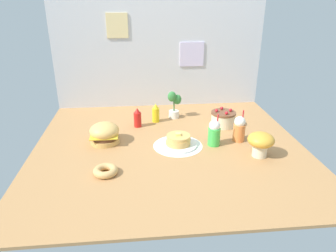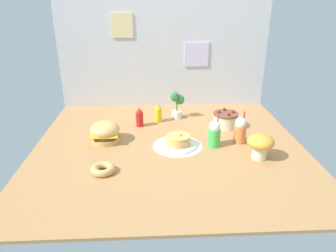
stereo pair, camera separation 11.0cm
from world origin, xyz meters
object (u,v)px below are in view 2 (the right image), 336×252
(cream_soda_cup, at_px, (214,134))
(potted_plant, at_px, (177,104))
(mushroom_stool, at_px, (260,144))
(donut_pink_glaze, at_px, (103,169))
(orange_float_cup, at_px, (240,130))
(pancake_stack, at_px, (178,141))
(layer_cake, at_px, (225,120))
(ketchup_bottle, at_px, (139,117))
(mustard_bottle, at_px, (158,113))
(burger, at_px, (105,132))

(cream_soda_cup, height_order, potted_plant, potted_plant)
(mushroom_stool, bearing_deg, donut_pink_glaze, -172.65)
(orange_float_cup, relative_size, donut_pink_glaze, 1.61)
(pancake_stack, relative_size, layer_cake, 1.36)
(layer_cake, height_order, ketchup_bottle, ketchup_bottle)
(mustard_bottle, height_order, potted_plant, potted_plant)
(ketchup_bottle, bearing_deg, orange_float_cup, -24.77)
(cream_soda_cup, relative_size, orange_float_cup, 1.00)
(mushroom_stool, bearing_deg, layer_cake, 101.44)
(layer_cake, relative_size, ketchup_bottle, 1.25)
(potted_plant, bearing_deg, donut_pink_glaze, -120.29)
(burger, bearing_deg, orange_float_cup, -3.80)
(cream_soda_cup, height_order, orange_float_cup, same)
(potted_plant, bearing_deg, layer_cake, -30.16)
(ketchup_bottle, bearing_deg, pancake_stack, -53.61)
(layer_cake, distance_m, orange_float_cup, 0.32)
(mushroom_stool, bearing_deg, orange_float_cup, 105.06)
(mustard_bottle, relative_size, potted_plant, 0.66)
(layer_cake, bearing_deg, orange_float_cup, -81.75)
(layer_cake, xyz_separation_m, orange_float_cup, (0.05, -0.31, 0.04))
(ketchup_bottle, distance_m, potted_plant, 0.40)
(burger, height_order, orange_float_cup, orange_float_cup)
(orange_float_cup, distance_m, mushroom_stool, 0.28)
(burger, relative_size, ketchup_bottle, 1.33)
(layer_cake, xyz_separation_m, ketchup_bottle, (-0.76, 0.06, 0.01))
(layer_cake, distance_m, mushroom_stool, 0.60)
(cream_soda_cup, xyz_separation_m, mushroom_stool, (0.29, -0.21, 0.01))
(burger, distance_m, cream_soda_cup, 0.87)
(burger, height_order, mustard_bottle, mustard_bottle)
(pancake_stack, xyz_separation_m, mustard_bottle, (-0.14, 0.52, 0.04))
(orange_float_cup, bearing_deg, layer_cake, 98.25)
(pancake_stack, relative_size, cream_soda_cup, 1.13)
(layer_cake, distance_m, potted_plant, 0.49)
(donut_pink_glaze, bearing_deg, pancake_stack, 34.55)
(layer_cake, bearing_deg, pancake_stack, -141.39)
(ketchup_bottle, distance_m, orange_float_cup, 0.89)
(ketchup_bottle, bearing_deg, mustard_bottle, 30.82)
(layer_cake, relative_size, potted_plant, 0.82)
(donut_pink_glaze, distance_m, potted_plant, 1.13)
(ketchup_bottle, height_order, donut_pink_glaze, ketchup_bottle)
(burger, distance_m, mushroom_stool, 1.20)
(pancake_stack, bearing_deg, orange_float_cup, 5.46)
(cream_soda_cup, bearing_deg, potted_plant, 111.80)
(pancake_stack, bearing_deg, ketchup_bottle, 126.39)
(layer_cake, height_order, mushroom_stool, mushroom_stool)
(mustard_bottle, bearing_deg, ketchup_bottle, -149.18)
(ketchup_bottle, relative_size, mustard_bottle, 1.00)
(donut_pink_glaze, relative_size, potted_plant, 0.61)
(mustard_bottle, xyz_separation_m, orange_float_cup, (0.64, -0.47, 0.02))
(pancake_stack, bearing_deg, mushroom_stool, -21.35)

